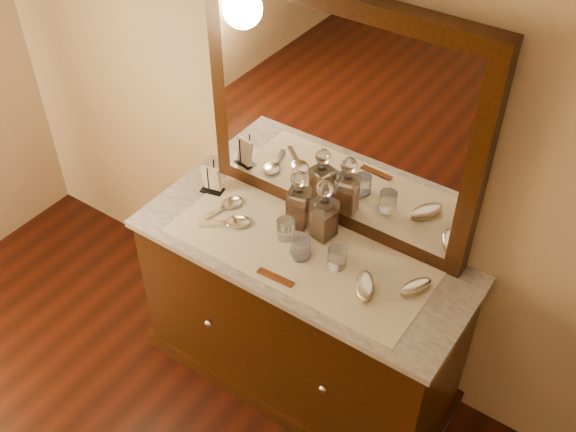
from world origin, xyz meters
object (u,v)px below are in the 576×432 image
object	(u,v)px
decanter_left	(298,205)
hand_mirror_outer	(229,204)
mirror_frame	(339,118)
hand_mirror_inner	(234,222)
pin_dish	(300,252)
brush_far	(416,287)
comb	(276,277)
napkin_rack	(212,180)
decanter_right	(324,215)
brush_near	(365,287)
dresser_cabinet	(300,318)

from	to	relation	value
decanter_left	hand_mirror_outer	xyz separation A→B (m)	(-0.32, -0.07, -0.10)
mirror_frame	hand_mirror_inner	distance (m)	0.65
decanter_left	pin_dish	bearing A→B (deg)	-53.27
brush_far	hand_mirror_inner	xyz separation A→B (m)	(-0.81, -0.09, -0.01)
comb	napkin_rack	xyz separation A→B (m)	(-0.55, 0.28, 0.05)
comb	mirror_frame	bearing A→B (deg)	88.46
decanter_right	hand_mirror_inner	size ratio (longest dim) A/B	1.37
pin_dish	brush_near	xyz separation A→B (m)	(0.31, -0.03, 0.01)
brush_far	comb	bearing A→B (deg)	-152.50
mirror_frame	comb	world-z (taller)	mirror_frame
napkin_rack	hand_mirror_inner	xyz separation A→B (m)	(0.22, -0.12, -0.05)
decanter_left	hand_mirror_outer	world-z (taller)	decanter_left
brush_near	hand_mirror_outer	size ratio (longest dim) A/B	0.80
dresser_cabinet	pin_dish	distance (m)	0.45
dresser_cabinet	napkin_rack	world-z (taller)	napkin_rack
dresser_cabinet	hand_mirror_outer	world-z (taller)	hand_mirror_outer
mirror_frame	brush_near	distance (m)	0.65
comb	decanter_left	xyz separation A→B (m)	(-0.10, 0.31, 0.10)
hand_mirror_inner	mirror_frame	bearing A→B (deg)	41.91
comb	brush_near	xyz separation A→B (m)	(0.32, 0.14, 0.02)
comb	brush_near	distance (m)	0.35
hand_mirror_inner	hand_mirror_outer	bearing A→B (deg)	137.56
comb	napkin_rack	size ratio (longest dim) A/B	1.04
decanter_left	dresser_cabinet	bearing A→B (deg)	-50.14
pin_dish	hand_mirror_inner	bearing A→B (deg)	-178.23
comb	brush_far	distance (m)	0.54
pin_dish	napkin_rack	size ratio (longest dim) A/B	0.57
decanter_right	hand_mirror_inner	xyz separation A→B (m)	(-0.35, -0.16, -0.10)
hand_mirror_inner	decanter_right	bearing A→B (deg)	23.93
decanter_right	brush_near	distance (m)	0.36
decanter_right	brush_near	size ratio (longest dim) A/B	1.64
napkin_rack	decanter_right	world-z (taller)	decanter_right
brush_far	decanter_right	bearing A→B (deg)	172.02
comb	decanter_right	size ratio (longest dim) A/B	0.56
comb	hand_mirror_inner	world-z (taller)	hand_mirror_inner
brush_near	hand_mirror_inner	distance (m)	0.65
brush_near	hand_mirror_outer	xyz separation A→B (m)	(-0.74, 0.10, -0.01)
mirror_frame	decanter_left	world-z (taller)	mirror_frame
pin_dish	decanter_left	distance (m)	0.21
mirror_frame	pin_dish	size ratio (longest dim) A/B	13.70
pin_dish	napkin_rack	bearing A→B (deg)	168.34
decanter_left	brush_far	bearing A→B (deg)	-6.29
mirror_frame	comb	xyz separation A→B (m)	(0.01, -0.45, -0.49)
decanter_right	hand_mirror_outer	size ratio (longest dim) A/B	1.32
napkin_rack	decanter_left	bearing A→B (deg)	4.06
dresser_cabinet	mirror_frame	bearing A→B (deg)	90.00
brush_far	hand_mirror_inner	world-z (taller)	brush_far
pin_dish	decanter_right	xyz separation A→B (m)	(0.02, 0.15, 0.10)
decanter_right	brush_far	bearing A→B (deg)	-7.98
napkin_rack	brush_near	bearing A→B (deg)	-9.40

